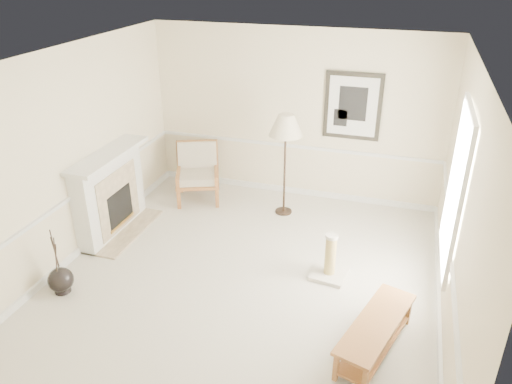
% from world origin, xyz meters
% --- Properties ---
extents(ground, '(5.50, 5.50, 0.00)m').
position_xyz_m(ground, '(0.00, 0.00, 0.00)').
color(ground, silver).
rests_on(ground, ground).
extents(room, '(5.04, 5.54, 2.92)m').
position_xyz_m(room, '(0.14, 0.08, 1.87)').
color(room, '#F4E5BE').
rests_on(room, ground).
extents(fireplace, '(0.64, 1.64, 1.31)m').
position_xyz_m(fireplace, '(-2.34, 0.60, 0.64)').
color(fireplace, white).
rests_on(fireplace, ground).
extents(floor_vase, '(0.32, 0.32, 0.94)m').
position_xyz_m(floor_vase, '(-2.15, -0.98, 0.17)').
color(floor_vase, black).
rests_on(floor_vase, ground).
extents(armchair, '(0.97, 1.00, 0.97)m').
position_xyz_m(armchair, '(-1.56, 2.08, 0.52)').
color(armchair, brown).
rests_on(armchair, ground).
extents(floor_lamp, '(0.59, 0.59, 1.70)m').
position_xyz_m(floor_lamp, '(0.04, 1.96, 1.49)').
color(floor_lamp, black).
rests_on(floor_lamp, ground).
extents(bench, '(0.80, 1.44, 0.39)m').
position_xyz_m(bench, '(1.78, -0.84, 0.26)').
color(bench, brown).
rests_on(bench, ground).
extents(scratching_post, '(0.51, 0.51, 0.65)m').
position_xyz_m(scratching_post, '(1.08, 0.39, 0.20)').
color(scratching_post, white).
rests_on(scratching_post, ground).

